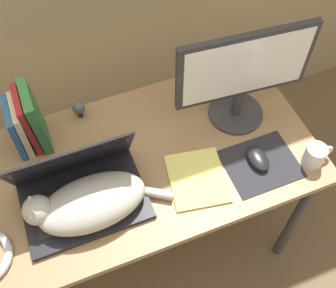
% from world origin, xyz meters
% --- Properties ---
extents(desk, '(1.37, 0.65, 0.75)m').
position_xyz_m(desk, '(0.00, 0.32, 0.66)').
color(desk, '#93704C').
rests_on(desk, ground_plane).
extents(laptop, '(0.40, 0.28, 0.27)m').
position_xyz_m(laptop, '(-0.16, 0.26, 0.80)').
color(laptop, black).
rests_on(laptop, desk).
extents(cat, '(0.47, 0.20, 0.14)m').
position_xyz_m(cat, '(-0.15, 0.20, 0.81)').
color(cat, '#B2ADA3').
rests_on(cat, desk).
extents(external_monitor, '(0.48, 0.20, 0.39)m').
position_xyz_m(external_monitor, '(0.47, 0.39, 0.96)').
color(external_monitor, '#333338').
rests_on(external_monitor, desk).
extents(mousepad, '(0.25, 0.21, 0.00)m').
position_xyz_m(mousepad, '(0.45, 0.16, 0.75)').
color(mousepad, '#232328').
rests_on(mousepad, desk).
extents(computer_mouse, '(0.06, 0.11, 0.03)m').
position_xyz_m(computer_mouse, '(0.44, 0.17, 0.77)').
color(computer_mouse, black).
rests_on(computer_mouse, mousepad).
extents(book_row, '(0.11, 0.16, 0.24)m').
position_xyz_m(book_row, '(-0.26, 0.55, 0.86)').
color(book_row, '#285B93').
rests_on(book_row, desk).
extents(notepad, '(0.22, 0.25, 0.01)m').
position_xyz_m(notepad, '(0.22, 0.18, 0.75)').
color(notepad, '#E5DB6B').
rests_on(notepad, desk).
extents(webcam, '(0.05, 0.05, 0.07)m').
position_xyz_m(webcam, '(-0.08, 0.60, 0.79)').
color(webcam, '#232328').
rests_on(webcam, desk).
extents(mug, '(0.11, 0.07, 0.08)m').
position_xyz_m(mug, '(0.62, 0.10, 0.79)').
color(mug, white).
rests_on(mug, desk).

